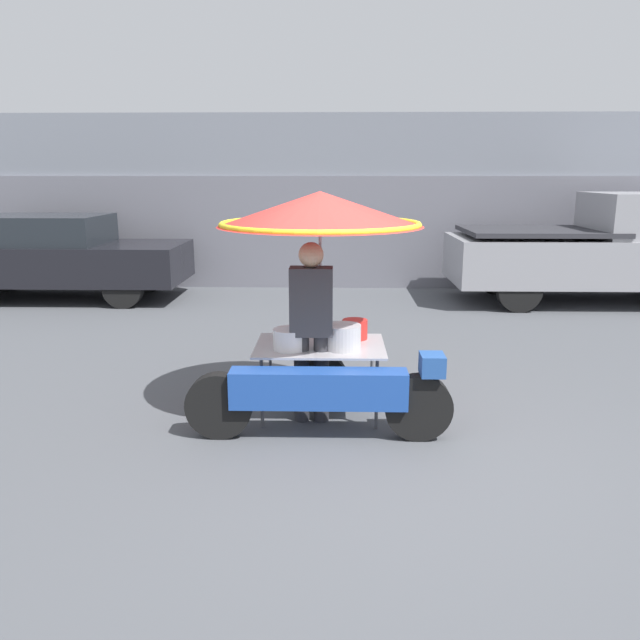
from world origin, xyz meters
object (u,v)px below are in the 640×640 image
at_px(vendor_person, 311,323).
at_px(parked_car, 55,256).
at_px(vendor_motorcycle_cart, 321,247).
at_px(pickup_truck, 600,251).

height_order(vendor_person, parked_car, vendor_person).
bearing_deg(parked_car, vendor_motorcycle_cart, -48.38).
distance_m(vendor_motorcycle_cart, pickup_truck, 7.25).
distance_m(vendor_motorcycle_cart, vendor_person, 0.68).
bearing_deg(vendor_motorcycle_cart, pickup_truck, 48.92).
bearing_deg(vendor_motorcycle_cart, vendor_person, -128.00).
distance_m(vendor_person, parked_car, 7.43).
bearing_deg(pickup_truck, vendor_person, -131.02).
height_order(vendor_motorcycle_cart, vendor_person, vendor_motorcycle_cart).
bearing_deg(pickup_truck, parked_car, 179.43).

